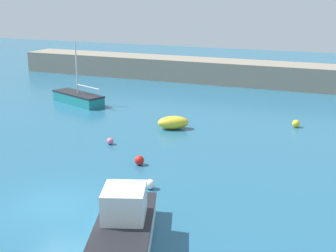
{
  "coord_description": "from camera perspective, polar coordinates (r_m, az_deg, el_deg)",
  "views": [
    {
      "loc": [
        11.58,
        -14.98,
        8.69
      ],
      "look_at": [
        0.66,
        10.73,
        0.75
      ],
      "focal_mm": 50.0,
      "sensor_mm": 36.0,
      "label": 1
    }
  ],
  "objects": [
    {
      "name": "motorboat_with_cabin",
      "position": [
        17.26,
        -5.41,
        -11.93
      ],
      "size": [
        3.77,
        5.72,
        1.97
      ],
      "rotation": [
        0.0,
        0.0,
        5.07
      ],
      "color": "white",
      "rests_on": "ground_plane"
    },
    {
      "name": "harbor_breakwater",
      "position": [
        47.32,
        8.6,
        6.46
      ],
      "size": [
        48.71,
        3.99,
        2.2
      ],
      "primitive_type": "cube",
      "color": "gray",
      "rests_on": "ground_plane"
    },
    {
      "name": "sailboat_twin_hulled",
      "position": [
        38.89,
        -10.9,
        3.37
      ],
      "size": [
        5.39,
        3.35,
        5.08
      ],
      "rotation": [
        0.0,
        0.0,
        2.76
      ],
      "color": "teal",
      "rests_on": "ground_plane"
    },
    {
      "name": "mooring_buoy_yellow",
      "position": [
        32.59,
        15.33,
        0.28
      ],
      "size": [
        0.51,
        0.51,
        0.51
      ],
      "primitive_type": "sphere",
      "color": "yellow",
      "rests_on": "ground_plane"
    },
    {
      "name": "mooring_buoy_pink",
      "position": [
        28.1,
        -7.05,
        -1.85
      ],
      "size": [
        0.4,
        0.4,
        0.4
      ],
      "primitive_type": "sphere",
      "color": "#EA668C",
      "rests_on": "ground_plane"
    },
    {
      "name": "mooring_buoy_white",
      "position": [
        21.69,
        -2.2,
        -7.1
      ],
      "size": [
        0.46,
        0.46,
        0.46
      ],
      "primitive_type": "sphere",
      "color": "white",
      "rests_on": "ground_plane"
    },
    {
      "name": "mooring_buoy_red",
      "position": [
        24.64,
        -3.51,
        -4.2
      ],
      "size": [
        0.51,
        0.51,
        0.51
      ],
      "primitive_type": "sphere",
      "color": "red",
      "rests_on": "ground_plane"
    },
    {
      "name": "fishing_dinghy_green",
      "position": [
        31.02,
        0.64,
        0.42
      ],
      "size": [
        2.34,
        1.95,
        0.87
      ],
      "rotation": [
        0.0,
        0.0,
        0.5
      ],
      "color": "yellow",
      "rests_on": "ground_plane"
    },
    {
      "name": "ground_plane",
      "position": [
        20.88,
        -13.48,
        -9.51
      ],
      "size": [
        120.0,
        120.0,
        0.2
      ],
      "primitive_type": "cube",
      "color": "#235B7A"
    }
  ]
}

